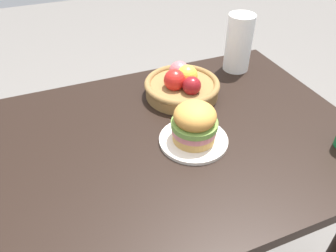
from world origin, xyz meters
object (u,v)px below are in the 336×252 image
(paper_towel_roll, at_px, (239,43))
(sandwich, at_px, (195,123))
(plate, at_px, (193,140))
(fruit_basket, at_px, (182,85))

(paper_towel_roll, bearing_deg, sandwich, -135.67)
(plate, distance_m, fruit_basket, 0.28)
(fruit_basket, height_order, paper_towel_roll, paper_towel_roll)
(sandwich, height_order, paper_towel_roll, paper_towel_roll)
(paper_towel_roll, bearing_deg, fruit_basket, -160.85)
(sandwich, relative_size, fruit_basket, 0.51)
(sandwich, bearing_deg, plate, 90.00)
(sandwich, relative_size, paper_towel_roll, 0.61)
(sandwich, distance_m, fruit_basket, 0.28)
(plate, bearing_deg, fruit_basket, 74.02)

